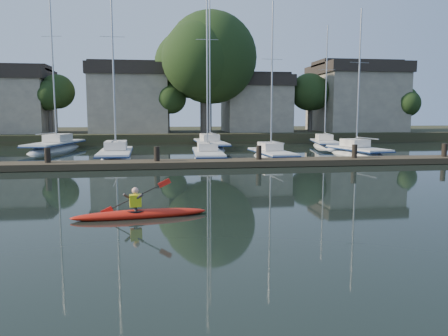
{
  "coord_description": "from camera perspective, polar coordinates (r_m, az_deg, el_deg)",
  "views": [
    {
      "loc": [
        -2.74,
        -11.24,
        3.14
      ],
      "look_at": [
        -0.56,
        3.87,
        1.2
      ],
      "focal_mm": 35.0,
      "sensor_mm": 36.0,
      "label": 1
    }
  ],
  "objects": [
    {
      "name": "ground",
      "position": [
        11.98,
        5.34,
        -7.98
      ],
      "size": [
        160.0,
        160.0,
        0.0
      ],
      "primitive_type": "plane",
      "color": "black",
      "rests_on": "ground"
    },
    {
      "name": "kayak",
      "position": [
        13.45,
        -10.98,
        -5.7
      ],
      "size": [
        4.09,
        1.03,
        1.3
      ],
      "rotation": [
        0.0,
        0.0,
        0.12
      ],
      "color": "#B7210E",
      "rests_on": "ground"
    },
    {
      "name": "dock",
      "position": [
        25.55,
        -2.01,
        0.65
      ],
      "size": [
        34.0,
        2.0,
        1.8
      ],
      "color": "#433726",
      "rests_on": "ground"
    },
    {
      "name": "sailboat_1",
      "position": [
        30.4,
        -13.93,
        0.75
      ],
      "size": [
        2.39,
        8.63,
        14.01
      ],
      "rotation": [
        0.0,
        0.0,
        0.03
      ],
      "color": "silver",
      "rests_on": "ground"
    },
    {
      "name": "sailboat_2",
      "position": [
        29.72,
        -2.13,
        0.85
      ],
      "size": [
        2.24,
        8.32,
        13.67
      ],
      "rotation": [
        0.0,
        0.0,
        -0.04
      ],
      "color": "silver",
      "rests_on": "ground"
    },
    {
      "name": "sailboat_3",
      "position": [
        30.11,
        6.24,
        0.89
      ],
      "size": [
        2.33,
        7.32,
        11.64
      ],
      "rotation": [
        0.0,
        0.0,
        0.06
      ],
      "color": "silver",
      "rests_on": "ground"
    },
    {
      "name": "sailboat_4",
      "position": [
        33.61,
        17.03,
        1.25
      ],
      "size": [
        3.13,
        7.16,
        11.76
      ],
      "rotation": [
        0.0,
        0.0,
        0.16
      ],
      "color": "silver",
      "rests_on": "ground"
    },
    {
      "name": "sailboat_5",
      "position": [
        39.81,
        -21.12,
        1.95
      ],
      "size": [
        4.12,
        10.05,
        16.21
      ],
      "rotation": [
        0.0,
        0.0,
        -0.19
      ],
      "color": "silver",
      "rests_on": "ground"
    },
    {
      "name": "sailboat_6",
      "position": [
        39.03,
        -1.77,
        2.36
      ],
      "size": [
        2.54,
        10.28,
        16.23
      ],
      "rotation": [
        0.0,
        0.0,
        0.04
      ],
      "color": "silver",
      "rests_on": "ground"
    },
    {
      "name": "sailboat_7",
      "position": [
        41.52,
        13.01,
        2.48
      ],
      "size": [
        3.45,
        7.8,
        12.19
      ],
      "rotation": [
        0.0,
        0.0,
        -0.2
      ],
      "color": "silver",
      "rests_on": "ground"
    },
    {
      "name": "shore",
      "position": [
        51.71,
        -3.41,
        7.34
      ],
      "size": [
        90.0,
        25.25,
        12.75
      ],
      "color": "#253319",
      "rests_on": "ground"
    }
  ]
}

